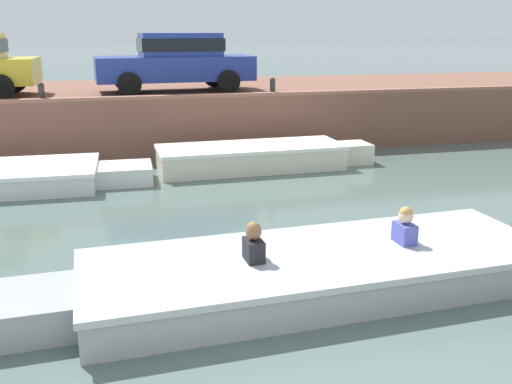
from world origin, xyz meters
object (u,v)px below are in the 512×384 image
(car_centre_blue, at_px, (176,60))
(mooring_bollard_east, at_px, (273,85))
(boat_moored_central_cream, at_px, (260,157))
(motorboat_passing, at_px, (300,272))
(mooring_bollard_mid, at_px, (41,91))

(car_centre_blue, distance_m, mooring_bollard_east, 2.79)
(boat_moored_central_cream, relative_size, mooring_bollard_east, 11.45)
(boat_moored_central_cream, relative_size, motorboat_passing, 0.71)
(motorboat_passing, xyz_separation_m, car_centre_blue, (-0.31, 9.65, 2.09))
(motorboat_passing, relative_size, mooring_bollard_mid, 16.01)
(boat_moored_central_cream, xyz_separation_m, motorboat_passing, (-1.15, -6.38, -0.04))
(motorboat_passing, xyz_separation_m, mooring_bollard_mid, (-3.67, 8.16, 1.49))
(boat_moored_central_cream, xyz_separation_m, mooring_bollard_east, (0.81, 1.79, 1.45))
(car_centre_blue, height_order, mooring_bollard_mid, car_centre_blue)
(motorboat_passing, bearing_deg, mooring_bollard_east, 76.48)
(car_centre_blue, xyz_separation_m, mooring_bollard_east, (2.28, -1.49, -0.61))
(car_centre_blue, bearing_deg, boat_moored_central_cream, -65.92)
(mooring_bollard_east, bearing_deg, car_centre_blue, 146.81)
(boat_moored_central_cream, relative_size, mooring_bollard_mid, 11.45)
(car_centre_blue, bearing_deg, mooring_bollard_mid, -156.05)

